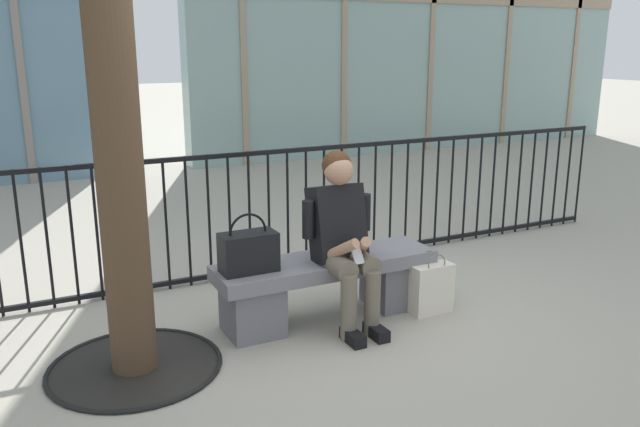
{
  "coord_description": "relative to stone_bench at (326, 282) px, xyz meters",
  "views": [
    {
      "loc": [
        -1.95,
        -3.8,
        1.9
      ],
      "look_at": [
        0.0,
        0.1,
        0.75
      ],
      "focal_mm": 36.04,
      "sensor_mm": 36.0,
      "label": 1
    }
  ],
  "objects": [
    {
      "name": "ground_plane",
      "position": [
        0.0,
        0.0,
        -0.27
      ],
      "size": [
        60.0,
        60.0,
        0.0
      ],
      "primitive_type": "plane",
      "color": "#A8A091"
    },
    {
      "name": "stone_bench",
      "position": [
        0.0,
        0.0,
        0.0
      ],
      "size": [
        1.6,
        0.44,
        0.45
      ],
      "color": "slate",
      "rests_on": "ground"
    },
    {
      "name": "seated_person_with_phone",
      "position": [
        0.06,
        -0.13,
        0.38
      ],
      "size": [
        0.52,
        0.66,
        1.21
      ],
      "color": "#6B6051",
      "rests_on": "ground"
    },
    {
      "name": "handbag_on_bench",
      "position": [
        -0.58,
        -0.01,
        0.32
      ],
      "size": [
        0.37,
        0.2,
        0.4
      ],
      "color": "black",
      "rests_on": "stone_bench"
    },
    {
      "name": "shopping_bag",
      "position": [
        0.73,
        -0.25,
        -0.08
      ],
      "size": [
        0.31,
        0.14,
        0.46
      ],
      "color": "beige",
      "rests_on": "ground"
    },
    {
      "name": "plaza_railing",
      "position": [
        0.0,
        1.06,
        0.27
      ],
      "size": [
        7.3,
        0.04,
        1.06
      ],
      "color": "black",
      "rests_on": "ground"
    }
  ]
}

